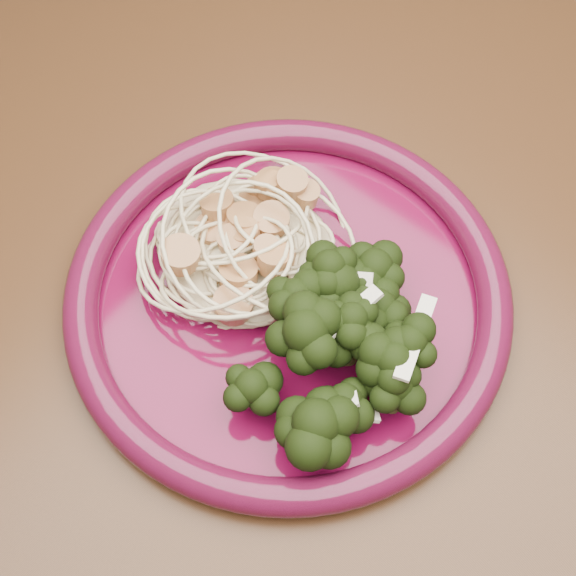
% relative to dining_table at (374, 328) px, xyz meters
% --- Properties ---
extents(dining_table, '(1.20, 0.80, 0.75)m').
position_rel_dining_table_xyz_m(dining_table, '(0.00, 0.00, 0.00)').
color(dining_table, '#472814').
rests_on(dining_table, ground).
extents(dinner_plate, '(0.36, 0.36, 0.03)m').
position_rel_dining_table_xyz_m(dinner_plate, '(-0.03, -0.07, 0.11)').
color(dinner_plate, '#550725').
rests_on(dinner_plate, dining_table).
extents(spaghetti_pile, '(0.16, 0.14, 0.03)m').
position_rel_dining_table_xyz_m(spaghetti_pile, '(-0.08, -0.06, 0.12)').
color(spaghetti_pile, beige).
rests_on(spaghetti_pile, dinner_plate).
extents(scallop_cluster, '(0.15, 0.15, 0.04)m').
position_rel_dining_table_xyz_m(scallop_cluster, '(-0.08, -0.06, 0.16)').
color(scallop_cluster, '#BE834C').
rests_on(scallop_cluster, spaghetti_pile).
extents(broccoli_pile, '(0.13, 0.18, 0.06)m').
position_rel_dining_table_xyz_m(broccoli_pile, '(0.02, -0.08, 0.13)').
color(broccoli_pile, black).
rests_on(broccoli_pile, dinner_plate).
extents(onion_garnish, '(0.09, 0.12, 0.05)m').
position_rel_dining_table_xyz_m(onion_garnish, '(0.02, -0.08, 0.17)').
color(onion_garnish, beige).
rests_on(onion_garnish, broccoli_pile).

